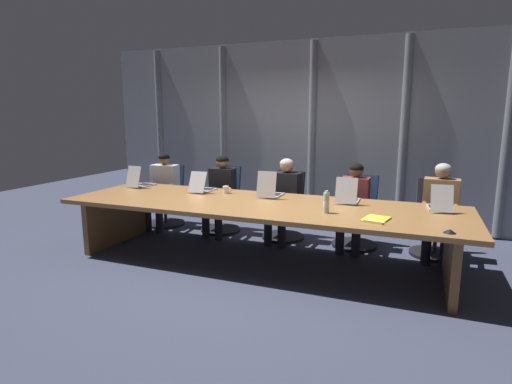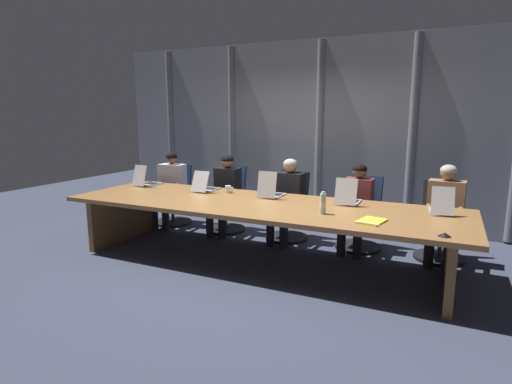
{
  "view_description": "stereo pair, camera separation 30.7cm",
  "coord_description": "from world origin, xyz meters",
  "px_view_note": "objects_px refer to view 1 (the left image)",
  "views": [
    {
      "loc": [
        1.71,
        -4.39,
        1.74
      ],
      "look_at": [
        -0.09,
        0.14,
        0.82
      ],
      "focal_mm": 28.83,
      "sensor_mm": 36.0,
      "label": 1
    },
    {
      "loc": [
        1.99,
        -4.27,
        1.74
      ],
      "look_at": [
        -0.09,
        0.14,
        0.82
      ],
      "focal_mm": 28.83,
      "sensor_mm": 36.0,
      "label": 2
    }
  ],
  "objects_px": {
    "laptop_left_end": "(141,182)",
    "laptop_right_mid": "(348,197)",
    "office_chair_center": "(285,213)",
    "person_left_end": "(162,186)",
    "office_chair_left_mid": "(222,207)",
    "laptop_left_mid": "(203,187)",
    "conference_mic_left_side": "(450,231)",
    "coffee_mug_near": "(226,190)",
    "office_chair_right_mid": "(357,220)",
    "water_bottle_primary": "(326,203)",
    "person_right_end": "(440,206)",
    "spiral_notepad": "(376,219)",
    "person_left_mid": "(220,190)",
    "office_chair_right_end": "(435,227)",
    "laptop_right_end": "(439,205)",
    "person_center": "(284,195)",
    "laptop_center": "(270,192)",
    "person_right_mid": "(354,201)",
    "office_chair_left_end": "(167,203)"
  },
  "relations": [
    {
      "from": "laptop_left_mid",
      "to": "laptop_center",
      "type": "relative_size",
      "value": 1.05
    },
    {
      "from": "office_chair_center",
      "to": "person_left_end",
      "type": "xyz_separation_m",
      "value": [
        -1.95,
        -0.16,
        0.3
      ]
    },
    {
      "from": "person_center",
      "to": "conference_mic_left_side",
      "type": "xyz_separation_m",
      "value": [
        1.99,
        -1.47,
        0.09
      ]
    },
    {
      "from": "person_right_end",
      "to": "office_chair_left_end",
      "type": "bearing_deg",
      "value": -87.34
    },
    {
      "from": "laptop_left_end",
      "to": "office_chair_left_mid",
      "type": "distance_m",
      "value": 1.25
    },
    {
      "from": "office_chair_left_mid",
      "to": "office_chair_right_end",
      "type": "distance_m",
      "value": 2.98
    },
    {
      "from": "laptop_right_mid",
      "to": "water_bottle_primary",
      "type": "relative_size",
      "value": 1.71
    },
    {
      "from": "laptop_left_end",
      "to": "office_chair_left_mid",
      "type": "relative_size",
      "value": 0.43
    },
    {
      "from": "laptop_left_mid",
      "to": "coffee_mug_near",
      "type": "relative_size",
      "value": 3.43
    },
    {
      "from": "office_chair_left_end",
      "to": "coffee_mug_near",
      "type": "distance_m",
      "value": 1.6
    },
    {
      "from": "laptop_right_mid",
      "to": "spiral_notepad",
      "type": "relative_size",
      "value": 1.17
    },
    {
      "from": "office_chair_center",
      "to": "coffee_mug_near",
      "type": "xyz_separation_m",
      "value": [
        -0.6,
        -0.68,
        0.42
      ]
    },
    {
      "from": "person_center",
      "to": "person_right_end",
      "type": "distance_m",
      "value": 1.98
    },
    {
      "from": "laptop_center",
      "to": "person_left_end",
      "type": "xyz_separation_m",
      "value": [
        -1.97,
        0.52,
        -0.14
      ]
    },
    {
      "from": "laptop_left_mid",
      "to": "laptop_right_mid",
      "type": "distance_m",
      "value": 1.93
    },
    {
      "from": "laptop_right_end",
      "to": "person_left_end",
      "type": "relative_size",
      "value": 0.37
    },
    {
      "from": "person_left_mid",
      "to": "person_right_mid",
      "type": "relative_size",
      "value": 1.03
    },
    {
      "from": "laptop_left_end",
      "to": "office_chair_right_end",
      "type": "distance_m",
      "value": 4.03
    },
    {
      "from": "person_left_end",
      "to": "person_right_mid",
      "type": "bearing_deg",
      "value": 85.9
    },
    {
      "from": "office_chair_left_end",
      "to": "office_chair_left_mid",
      "type": "height_order",
      "value": "office_chair_left_mid"
    },
    {
      "from": "office_chair_left_end",
      "to": "person_left_end",
      "type": "bearing_deg",
      "value": 12.74
    },
    {
      "from": "person_right_end",
      "to": "spiral_notepad",
      "type": "relative_size",
      "value": 3.38
    },
    {
      "from": "office_chair_left_end",
      "to": "office_chair_right_end",
      "type": "height_order",
      "value": "office_chair_left_end"
    },
    {
      "from": "water_bottle_primary",
      "to": "coffee_mug_near",
      "type": "distance_m",
      "value": 1.58
    },
    {
      "from": "office_chair_right_mid",
      "to": "water_bottle_primary",
      "type": "bearing_deg",
      "value": 1.64
    },
    {
      "from": "office_chair_left_mid",
      "to": "person_left_end",
      "type": "height_order",
      "value": "person_left_end"
    },
    {
      "from": "person_left_mid",
      "to": "office_chair_center",
      "type": "bearing_deg",
      "value": 98.17
    },
    {
      "from": "laptop_center",
      "to": "office_chair_right_mid",
      "type": "xyz_separation_m",
      "value": [
        0.99,
        0.68,
        -0.43
      ]
    },
    {
      "from": "laptop_center",
      "to": "person_left_end",
      "type": "bearing_deg",
      "value": 74.97
    },
    {
      "from": "laptop_left_mid",
      "to": "spiral_notepad",
      "type": "xyz_separation_m",
      "value": [
        2.33,
        -0.73,
        -0.05
      ]
    },
    {
      "from": "conference_mic_left_side",
      "to": "laptop_left_mid",
      "type": "bearing_deg",
      "value": 162.23
    },
    {
      "from": "laptop_left_mid",
      "to": "coffee_mug_near",
      "type": "height_order",
      "value": "laptop_left_mid"
    },
    {
      "from": "laptop_right_mid",
      "to": "person_left_mid",
      "type": "xyz_separation_m",
      "value": [
        -1.93,
        0.5,
        -0.13
      ]
    },
    {
      "from": "laptop_left_end",
      "to": "person_left_mid",
      "type": "xyz_separation_m",
      "value": [
        1.02,
        0.5,
        -0.13
      ]
    },
    {
      "from": "laptop_center",
      "to": "person_right_mid",
      "type": "bearing_deg",
      "value": -62.2
    },
    {
      "from": "laptop_left_mid",
      "to": "person_right_end",
      "type": "height_order",
      "value": "person_right_end"
    },
    {
      "from": "person_right_end",
      "to": "water_bottle_primary",
      "type": "xyz_separation_m",
      "value": [
        -1.15,
        -1.13,
        0.17
      ]
    },
    {
      "from": "office_chair_left_mid",
      "to": "coffee_mug_near",
      "type": "distance_m",
      "value": 0.89
    },
    {
      "from": "person_left_end",
      "to": "person_center",
      "type": "xyz_separation_m",
      "value": [
        1.98,
        -0.0,
        0.0
      ]
    },
    {
      "from": "laptop_left_mid",
      "to": "conference_mic_left_side",
      "type": "bearing_deg",
      "value": -108.38
    },
    {
      "from": "person_left_mid",
      "to": "laptop_left_mid",
      "type": "bearing_deg",
      "value": -2.23
    },
    {
      "from": "laptop_right_end",
      "to": "person_left_mid",
      "type": "height_order",
      "value": "person_left_mid"
    },
    {
      "from": "laptop_left_mid",
      "to": "person_right_mid",
      "type": "distance_m",
      "value": 2.01
    },
    {
      "from": "office_chair_right_mid",
      "to": "laptop_left_end",
      "type": "bearing_deg",
      "value": -69.06
    },
    {
      "from": "office_chair_right_end",
      "to": "person_left_mid",
      "type": "relative_size",
      "value": 0.81
    },
    {
      "from": "office_chair_right_end",
      "to": "person_left_end",
      "type": "height_order",
      "value": "person_left_end"
    },
    {
      "from": "laptop_right_mid",
      "to": "office_chair_left_mid",
      "type": "distance_m",
      "value": 2.13
    },
    {
      "from": "laptop_right_mid",
      "to": "person_right_end",
      "type": "bearing_deg",
      "value": -64.71
    },
    {
      "from": "laptop_left_end",
      "to": "laptop_right_mid",
      "type": "bearing_deg",
      "value": -83.25
    },
    {
      "from": "office_chair_left_mid",
      "to": "water_bottle_primary",
      "type": "distance_m",
      "value": 2.31
    }
  ]
}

